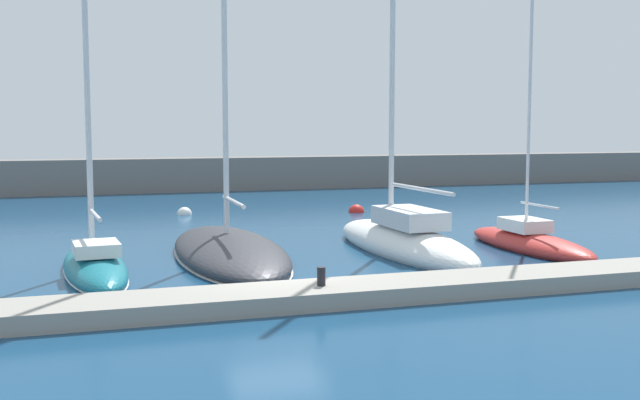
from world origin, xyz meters
TOP-DOWN VIEW (x-y plane):
  - ground_plane at (0.00, 0.00)m, footprint 120.00×120.00m
  - dock_pier at (0.00, -1.95)m, footprint 24.04×1.76m
  - breakwater_seawall at (0.00, 29.50)m, footprint 108.00×2.13m
  - sailboat_teal_second at (-4.38, 3.31)m, footprint 2.14×6.65m
  - sailboat_charcoal_third at (-0.30, 4.73)m, footprint 3.40×9.88m
  - sailboat_white_fourth at (5.31, 3.96)m, footprint 2.59×8.95m
  - sailboat_red_fifth at (9.58, 3.23)m, footprint 1.85×6.58m
  - mooring_buoy_white at (-0.07, 16.81)m, footprint 0.70×0.70m
  - mooring_buoy_red at (7.89, 15.18)m, footprint 0.77×0.77m
  - dock_bollard at (0.59, -1.95)m, footprint 0.20×0.20m

SIDE VIEW (x-z plane):
  - ground_plane at x=0.00m, z-range 0.00..0.00m
  - mooring_buoy_white at x=-0.07m, z-range -0.35..0.35m
  - mooring_buoy_red at x=7.89m, z-range -0.38..0.38m
  - dock_pier at x=0.00m, z-range 0.00..0.42m
  - sailboat_red_fifth at x=9.58m, z-range -5.09..5.70m
  - sailboat_teal_second at x=-4.38m, z-range -5.70..6.35m
  - sailboat_charcoal_third at x=-0.30m, z-range -10.35..11.07m
  - sailboat_white_fourth at x=5.31m, z-range -7.54..8.50m
  - dock_bollard at x=0.59m, z-range 0.42..0.86m
  - breakwater_seawall at x=0.00m, z-range 0.00..2.10m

